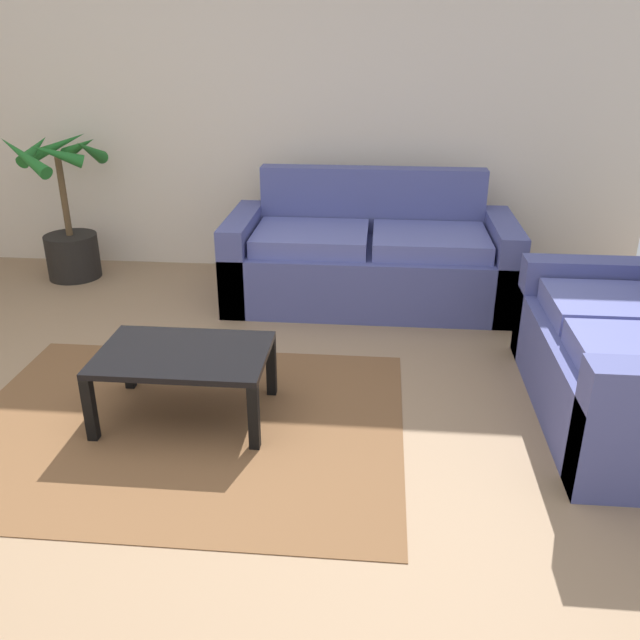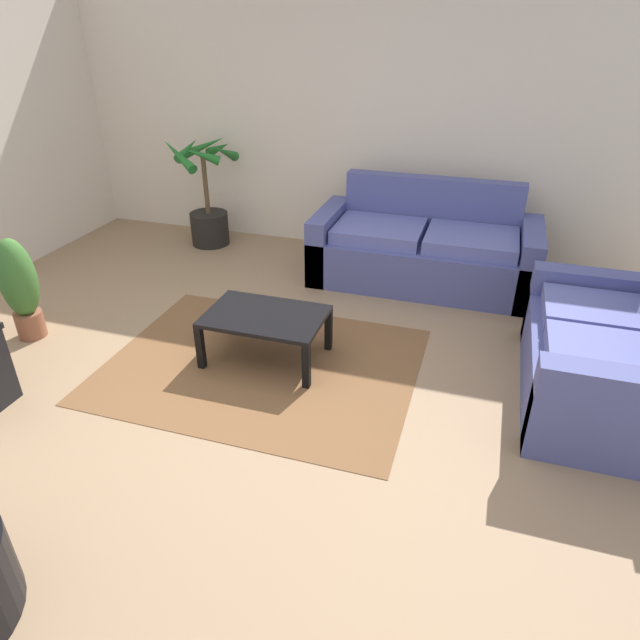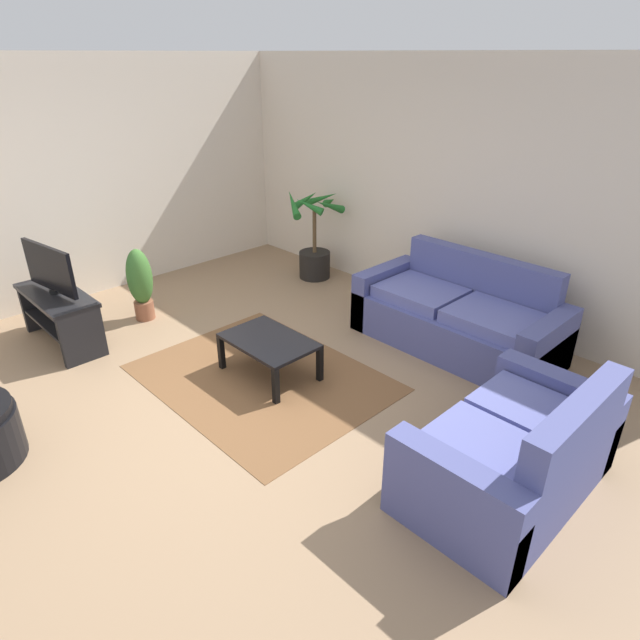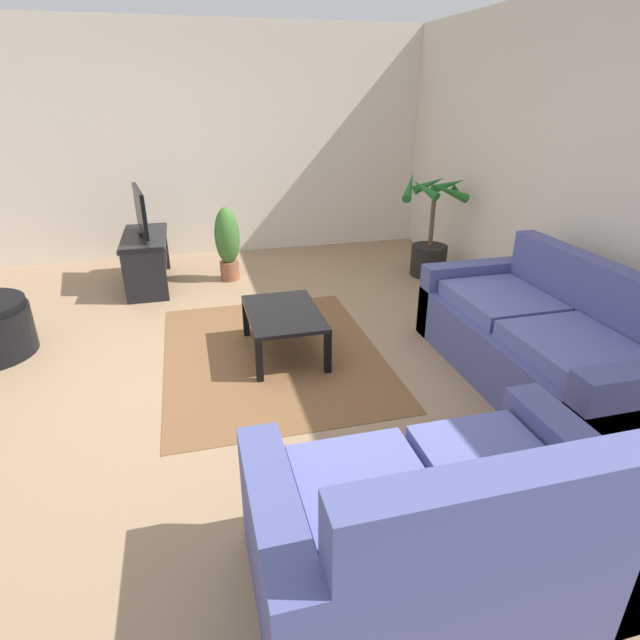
% 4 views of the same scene
% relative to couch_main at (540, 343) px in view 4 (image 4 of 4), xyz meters
% --- Properties ---
extents(ground_plane, '(6.60, 6.60, 0.00)m').
position_rel_couch_main_xyz_m(ground_plane, '(-0.90, -2.28, -0.30)').
color(ground_plane, '#937556').
extents(wall_back, '(6.00, 0.06, 2.70)m').
position_rel_couch_main_xyz_m(wall_back, '(-0.90, 0.72, 1.05)').
color(wall_back, beige).
rests_on(wall_back, ground).
extents(wall_left, '(0.06, 6.00, 2.70)m').
position_rel_couch_main_xyz_m(wall_left, '(-3.90, -2.28, 1.05)').
color(wall_left, beige).
rests_on(wall_left, ground).
extents(couch_main, '(2.01, 0.90, 0.90)m').
position_rel_couch_main_xyz_m(couch_main, '(0.00, 0.00, 0.00)').
color(couch_main, '#4C518C').
rests_on(couch_main, ground).
extents(couch_loveseat, '(0.90, 1.50, 0.90)m').
position_rel_couch_main_xyz_m(couch_loveseat, '(1.39, -1.49, -0.00)').
color(couch_loveseat, '#4C518C').
rests_on(couch_loveseat, ground).
extents(tv_stand, '(1.10, 0.45, 0.55)m').
position_rel_couch_main_xyz_m(tv_stand, '(-2.82, -2.82, 0.05)').
color(tv_stand, black).
rests_on(tv_stand, ground).
extents(tv, '(0.80, 0.17, 0.49)m').
position_rel_couch_main_xyz_m(tv, '(-2.82, -2.82, 0.51)').
color(tv, black).
rests_on(tv, tv_stand).
extents(coffee_table, '(0.84, 0.56, 0.37)m').
position_rel_couch_main_xyz_m(coffee_table, '(-0.89, -1.70, 0.01)').
color(coffee_table, black).
rests_on(coffee_table, ground).
extents(area_rug, '(2.20, 1.70, 0.01)m').
position_rel_couch_main_xyz_m(area_rug, '(-0.89, -1.80, -0.30)').
color(area_rug, brown).
rests_on(area_rug, ground).
extents(potted_palm, '(0.71, 0.76, 1.15)m').
position_rel_couch_main_xyz_m(potted_palm, '(-2.35, 0.27, 0.14)').
color(potted_palm, black).
rests_on(potted_palm, ground).
extents(potted_plant_small, '(0.27, 0.27, 0.81)m').
position_rel_couch_main_xyz_m(potted_plant_small, '(-2.77, -1.96, 0.13)').
color(potted_plant_small, brown).
rests_on(potted_plant_small, ground).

